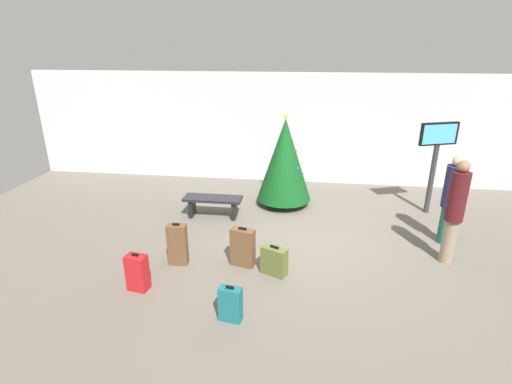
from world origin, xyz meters
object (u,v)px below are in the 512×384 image
at_px(traveller_0, 451,198).
at_px(suitcase_0, 178,245).
at_px(holiday_tree, 285,160).
at_px(suitcase_3, 243,247).
at_px(suitcase_1, 230,304).
at_px(flight_info_kiosk, 436,151).
at_px(waiting_bench, 213,202).
at_px(traveller_1, 455,210).
at_px(suitcase_2, 137,273).
at_px(suitcase_4, 274,261).

relative_size(traveller_0, suitcase_0, 2.22).
relative_size(holiday_tree, suitcase_3, 3.03).
xyz_separation_m(traveller_0, suitcase_1, (-3.78, -2.86, -0.68)).
relative_size(suitcase_0, suitcase_1, 1.42).
distance_m(flight_info_kiosk, suitcase_1, 5.97).
relative_size(waiting_bench, traveller_0, 0.74).
bearing_deg(suitcase_1, suitcase_0, 131.48).
height_order(waiting_bench, traveller_1, traveller_1).
distance_m(suitcase_2, suitcase_3, 1.82).
distance_m(traveller_0, traveller_1, 0.80).
height_order(waiting_bench, suitcase_0, suitcase_0).
distance_m(waiting_bench, traveller_0, 4.93).
distance_m(suitcase_0, suitcase_3, 1.17).
height_order(flight_info_kiosk, traveller_0, flight_info_kiosk).
bearing_deg(holiday_tree, traveller_1, -36.74).
distance_m(waiting_bench, traveller_1, 4.91).
bearing_deg(traveller_1, suitcase_0, -171.66).
distance_m(traveller_0, suitcase_4, 3.70).
bearing_deg(waiting_bench, suitcase_2, -100.55).
height_order(waiting_bench, suitcase_4, suitcase_4).
distance_m(waiting_bench, suitcase_0, 2.08).
bearing_deg(suitcase_2, suitcase_3, 31.25).
relative_size(traveller_0, traveller_1, 0.93).
relative_size(flight_info_kiosk, suitcase_3, 2.86).
height_order(traveller_0, suitcase_4, traveller_0).
bearing_deg(flight_info_kiosk, suitcase_2, -145.03).
bearing_deg(suitcase_1, suitcase_4, 67.85).
distance_m(holiday_tree, suitcase_2, 4.48).
height_order(suitcase_2, suitcase_4, suitcase_2).
height_order(traveller_1, suitcase_3, traveller_1).
height_order(holiday_tree, traveller_0, holiday_tree).
bearing_deg(suitcase_0, suitcase_1, -48.52).
relative_size(holiday_tree, traveller_1, 1.18).
xyz_separation_m(holiday_tree, suitcase_3, (-0.54, -2.92, -0.80)).
distance_m(traveller_0, suitcase_0, 5.25).
height_order(flight_info_kiosk, suitcase_3, flight_info_kiosk).
distance_m(holiday_tree, traveller_1, 3.88).
xyz_separation_m(holiday_tree, suitcase_1, (-0.48, -4.41, -0.89)).
bearing_deg(holiday_tree, suitcase_2, -118.53).
bearing_deg(traveller_0, waiting_bench, 173.01).
distance_m(holiday_tree, waiting_bench, 1.99).
height_order(suitcase_1, suitcase_2, suitcase_2).
bearing_deg(suitcase_3, waiting_bench, 117.20).
relative_size(suitcase_0, suitcase_2, 1.24).
relative_size(holiday_tree, suitcase_1, 3.98).
bearing_deg(suitcase_3, holiday_tree, 79.44).
height_order(traveller_0, suitcase_0, traveller_0).
bearing_deg(traveller_1, suitcase_3, -170.66).
xyz_separation_m(waiting_bench, traveller_1, (4.67, -1.37, 0.68)).
xyz_separation_m(flight_info_kiosk, traveller_1, (-0.28, -2.29, -0.46)).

